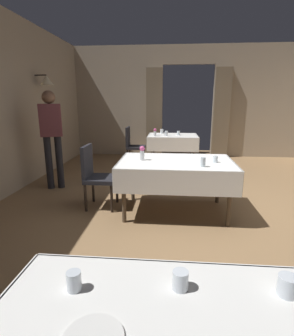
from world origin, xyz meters
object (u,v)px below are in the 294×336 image
(chair_mid_left, at_px, (96,174))
(glass_near_c, at_px, (287,286))
(glass_near_b, at_px, (74,281))
(glass_far_c, at_px, (166,133))
(dining_table_far, at_px, (173,140))
(chair_far_left, at_px, (133,144))
(flower_vase_mid, at_px, (142,153))
(flower_vase_far, at_px, (155,132))
(glass_mid_c, at_px, (203,162))
(dining_table_mid, at_px, (176,167))
(glass_far_d, at_px, (178,133))
(glass_far_b, at_px, (162,131))
(glass_mid_b, at_px, (215,159))
(glass_near_d, at_px, (180,280))
(person_waiter_by_doorway, at_px, (52,132))

(chair_mid_left, xyz_separation_m, glass_near_c, (1.59, -2.64, 0.28))
(glass_near_b, height_order, glass_far_c, glass_far_c)
(dining_table_far, relative_size, glass_near_c, 13.26)
(chair_far_left, distance_m, flower_vase_mid, 2.89)
(chair_mid_left, bearing_deg, flower_vase_far, 73.83)
(glass_mid_c, height_order, glass_far_c, same)
(glass_far_c, bearing_deg, chair_mid_left, -111.34)
(dining_table_mid, bearing_deg, chair_far_left, 109.68)
(flower_vase_far, relative_size, glass_far_d, 1.76)
(chair_far_left, relative_size, glass_near_b, 10.53)
(glass_far_d, bearing_deg, glass_far_b, 142.52)
(dining_table_mid, distance_m, glass_far_c, 2.61)
(dining_table_mid, height_order, flower_vase_far, flower_vase_far)
(glass_near_b, distance_m, glass_mid_b, 2.75)
(flower_vase_mid, xyz_separation_m, glass_far_b, (0.16, 3.10, -0.05))
(chair_mid_left, distance_m, glass_near_b, 2.79)
(glass_near_c, distance_m, glass_far_b, 5.70)
(flower_vase_mid, height_order, glass_far_b, flower_vase_mid)
(dining_table_far, relative_size, flower_vase_far, 6.69)
(glass_near_d, relative_size, person_waiter_by_doorway, 0.05)
(chair_far_left, height_order, flower_vase_mid, flower_vase_mid)
(glass_near_d, height_order, glass_far_b, glass_far_b)
(glass_far_b, height_order, glass_far_d, glass_far_b)
(chair_far_left, height_order, person_waiter_by_doorway, person_waiter_by_doorway)
(glass_mid_b, xyz_separation_m, glass_far_d, (-0.42, 2.84, 0.01))
(glass_near_d, relative_size, glass_far_b, 0.78)
(dining_table_mid, distance_m, flower_vase_mid, 0.51)
(chair_mid_left, bearing_deg, flower_vase_mid, -7.02)
(dining_table_far, xyz_separation_m, glass_far_c, (-0.15, -0.18, 0.17))
(glass_near_c, bearing_deg, flower_vase_far, 99.61)
(flower_vase_far, bearing_deg, glass_near_d, -85.35)
(dining_table_far, relative_size, person_waiter_by_doorway, 0.69)
(dining_table_mid, bearing_deg, glass_far_d, 87.89)
(dining_table_far, distance_m, glass_mid_c, 3.13)
(chair_mid_left, xyz_separation_m, chair_far_left, (0.16, 2.73, 0.00))
(flower_vase_far, xyz_separation_m, glass_far_c, (0.26, 0.03, -0.04))
(glass_mid_c, bearing_deg, glass_far_c, 99.90)
(chair_mid_left, relative_size, flower_vase_far, 5.26)
(glass_far_d, bearing_deg, chair_far_left, 178.19)
(glass_mid_c, xyz_separation_m, flower_vase_far, (-0.77, 2.89, 0.04))
(chair_far_left, distance_m, person_waiter_by_doorway, 2.31)
(dining_table_far, bearing_deg, glass_mid_b, -79.03)
(dining_table_far, relative_size, glass_mid_b, 13.76)
(glass_far_c, xyz_separation_m, glass_far_d, (0.29, 0.17, -0.01))
(chair_mid_left, relative_size, glass_mid_b, 10.83)
(chair_far_left, bearing_deg, glass_mid_b, -62.01)
(glass_far_c, bearing_deg, dining_table_mid, -85.99)
(glass_far_c, bearing_deg, glass_near_b, -93.36)
(dining_table_far, distance_m, chair_far_left, 0.98)
(dining_table_mid, relative_size, glass_near_b, 17.76)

